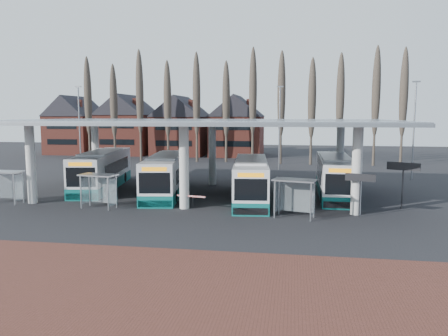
% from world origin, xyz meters
% --- Properties ---
extents(ground, '(140.00, 140.00, 0.00)m').
position_xyz_m(ground, '(0.00, 0.00, 0.00)').
color(ground, black).
rests_on(ground, ground).
extents(brick_strip, '(70.00, 10.00, 0.03)m').
position_xyz_m(brick_strip, '(0.00, -12.00, 0.01)').
color(brick_strip, '#532921').
rests_on(brick_strip, ground).
extents(station_canopy, '(32.00, 16.00, 6.34)m').
position_xyz_m(station_canopy, '(0.00, 8.00, 5.68)').
color(station_canopy, beige).
rests_on(station_canopy, ground).
extents(poplar_row, '(45.10, 1.10, 14.50)m').
position_xyz_m(poplar_row, '(0.00, 33.00, 8.78)').
color(poplar_row, '#473D33').
rests_on(poplar_row, ground).
extents(townhouse_row, '(36.80, 10.30, 12.25)m').
position_xyz_m(townhouse_row, '(-15.75, 44.00, 5.94)').
color(townhouse_row, brown).
rests_on(townhouse_row, ground).
extents(lamp_post_a, '(0.80, 0.16, 10.17)m').
position_xyz_m(lamp_post_a, '(-18.00, 22.00, 5.34)').
color(lamp_post_a, slate).
rests_on(lamp_post_a, ground).
extents(lamp_post_b, '(0.80, 0.16, 10.17)m').
position_xyz_m(lamp_post_b, '(6.00, 26.00, 5.34)').
color(lamp_post_b, slate).
rests_on(lamp_post_b, ground).
extents(lamp_post_c, '(0.80, 0.16, 10.17)m').
position_xyz_m(lamp_post_c, '(20.00, 20.00, 5.34)').
color(lamp_post_c, slate).
rests_on(lamp_post_c, ground).
extents(bus_0, '(4.62, 12.61, 3.43)m').
position_xyz_m(bus_0, '(-9.67, 9.94, 1.62)').
color(bus_0, silver).
rests_on(bus_0, ground).
extents(bus_1, '(4.30, 12.42, 3.38)m').
position_xyz_m(bus_1, '(-2.96, 8.12, 1.59)').
color(bus_1, silver).
rests_on(bus_1, ground).
extents(bus_2, '(3.63, 11.99, 3.28)m').
position_xyz_m(bus_2, '(4.43, 6.64, 1.55)').
color(bus_2, silver).
rests_on(bus_2, ground).
extents(bus_3, '(2.72, 12.00, 3.33)m').
position_xyz_m(bus_3, '(11.21, 9.79, 1.57)').
color(bus_3, silver).
rests_on(bus_3, ground).
extents(shelter_0, '(2.71, 1.39, 2.50)m').
position_xyz_m(shelter_0, '(-13.99, 2.21, 1.82)').
color(shelter_0, gray).
rests_on(shelter_0, ground).
extents(shelter_1, '(2.86, 1.77, 2.48)m').
position_xyz_m(shelter_1, '(-6.17, 1.78, 1.81)').
color(shelter_1, gray).
rests_on(shelter_1, ground).
extents(shelter_2, '(3.02, 1.99, 2.58)m').
position_xyz_m(shelter_2, '(7.90, 0.94, 1.87)').
color(shelter_2, gray).
rests_on(shelter_2, ground).
extents(info_sign_0, '(1.90, 0.65, 2.90)m').
position_xyz_m(info_sign_0, '(12.13, 1.72, 2.43)').
color(info_sign_0, black).
rests_on(info_sign_0, ground).
extents(info_sign_1, '(2.13, 1.04, 3.39)m').
position_xyz_m(info_sign_1, '(15.53, 4.77, 2.84)').
color(info_sign_1, black).
rests_on(info_sign_1, ground).
extents(barrier, '(2.19, 0.79, 1.10)m').
position_xyz_m(barrier, '(0.54, 2.44, 0.86)').
color(barrier, black).
rests_on(barrier, ground).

